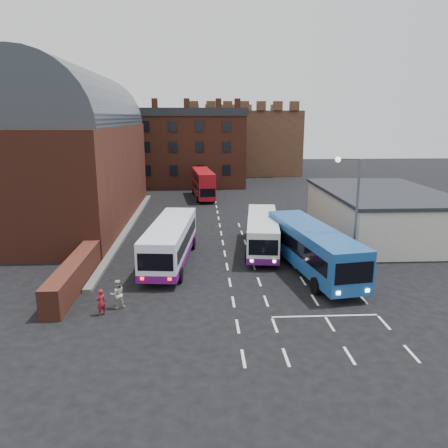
{
  "coord_description": "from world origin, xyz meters",
  "views": [
    {
      "loc": [
        -1.84,
        -25.26,
        10.9
      ],
      "look_at": [
        0.0,
        10.0,
        2.2
      ],
      "focal_mm": 35.0,
      "sensor_mm": 36.0,
      "label": 1
    }
  ],
  "objects_px": {
    "bus_white_outbound": "(170,240)",
    "bus_blue": "(312,246)",
    "bus_white_inbound": "(262,231)",
    "pedestrian_red": "(101,302)",
    "bus_red_double": "(203,184)",
    "street_lamp": "(353,206)",
    "pedestrian_beige": "(117,294)"
  },
  "relations": [
    {
      "from": "pedestrian_beige",
      "to": "bus_red_double",
      "type": "bearing_deg",
      "value": -120.13
    },
    {
      "from": "bus_white_inbound",
      "to": "pedestrian_red",
      "type": "height_order",
      "value": "bus_white_inbound"
    },
    {
      "from": "bus_white_outbound",
      "to": "pedestrian_beige",
      "type": "distance_m",
      "value": 8.5
    },
    {
      "from": "bus_blue",
      "to": "pedestrian_red",
      "type": "distance_m",
      "value": 15.02
    },
    {
      "from": "bus_white_inbound",
      "to": "street_lamp",
      "type": "distance_m",
      "value": 8.97
    },
    {
      "from": "bus_white_inbound",
      "to": "bus_blue",
      "type": "height_order",
      "value": "bus_blue"
    },
    {
      "from": "bus_blue",
      "to": "pedestrian_red",
      "type": "height_order",
      "value": "bus_blue"
    },
    {
      "from": "street_lamp",
      "to": "pedestrian_red",
      "type": "bearing_deg",
      "value": -161.67
    },
    {
      "from": "pedestrian_red",
      "to": "pedestrian_beige",
      "type": "distance_m",
      "value": 1.18
    },
    {
      "from": "bus_white_outbound",
      "to": "bus_blue",
      "type": "relative_size",
      "value": 0.95
    },
    {
      "from": "bus_white_inbound",
      "to": "pedestrian_beige",
      "type": "bearing_deg",
      "value": 54.7
    },
    {
      "from": "bus_red_double",
      "to": "pedestrian_red",
      "type": "xyz_separation_m",
      "value": [
        -5.97,
        -36.08,
        -1.27
      ]
    },
    {
      "from": "bus_blue",
      "to": "pedestrian_red",
      "type": "bearing_deg",
      "value": 15.92
    },
    {
      "from": "bus_blue",
      "to": "bus_white_inbound",
      "type": "bearing_deg",
      "value": -71.77
    },
    {
      "from": "bus_white_inbound",
      "to": "pedestrian_red",
      "type": "xyz_separation_m",
      "value": [
        -10.74,
        -11.81,
        -0.92
      ]
    },
    {
      "from": "bus_blue",
      "to": "pedestrian_red",
      "type": "relative_size",
      "value": 8.01
    },
    {
      "from": "bus_white_outbound",
      "to": "pedestrian_beige",
      "type": "xyz_separation_m",
      "value": [
        -2.56,
        -8.05,
        -0.97
      ]
    },
    {
      "from": "bus_blue",
      "to": "bus_red_double",
      "type": "bearing_deg",
      "value": -84.81
    },
    {
      "from": "bus_white_outbound",
      "to": "bus_white_inbound",
      "type": "relative_size",
      "value": 1.09
    },
    {
      "from": "bus_red_double",
      "to": "street_lamp",
      "type": "distance_m",
      "value": 32.51
    },
    {
      "from": "bus_blue",
      "to": "bus_red_double",
      "type": "xyz_separation_m",
      "value": [
        -7.59,
        29.73,
        0.1
      ]
    },
    {
      "from": "bus_red_double",
      "to": "pedestrian_beige",
      "type": "height_order",
      "value": "bus_red_double"
    },
    {
      "from": "bus_white_inbound",
      "to": "bus_red_double",
      "type": "bearing_deg",
      "value": -71.78
    },
    {
      "from": "bus_red_double",
      "to": "street_lamp",
      "type": "bearing_deg",
      "value": 101.54
    },
    {
      "from": "pedestrian_red",
      "to": "pedestrian_beige",
      "type": "xyz_separation_m",
      "value": [
        0.76,
        0.89,
        0.11
      ]
    },
    {
      "from": "street_lamp",
      "to": "bus_white_inbound",
      "type": "bearing_deg",
      "value": 128.17
    },
    {
      "from": "bus_blue",
      "to": "pedestrian_beige",
      "type": "height_order",
      "value": "bus_blue"
    },
    {
      "from": "bus_blue",
      "to": "bus_red_double",
      "type": "relative_size",
      "value": 1.26
    },
    {
      "from": "bus_white_outbound",
      "to": "pedestrian_red",
      "type": "distance_m",
      "value": 9.6
    },
    {
      "from": "pedestrian_beige",
      "to": "pedestrian_red",
      "type": "bearing_deg",
      "value": 27.76
    },
    {
      "from": "bus_white_outbound",
      "to": "bus_white_inbound",
      "type": "distance_m",
      "value": 7.95
    },
    {
      "from": "pedestrian_red",
      "to": "street_lamp",
      "type": "bearing_deg",
      "value": 154.5
    }
  ]
}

